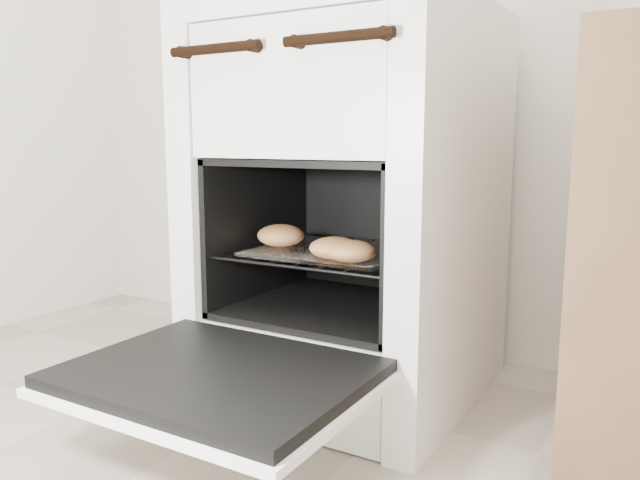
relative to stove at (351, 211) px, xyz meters
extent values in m
cube|color=white|center=(0.00, 0.01, 0.01)|extent=(0.63, 0.67, 0.97)
cylinder|color=black|center=(-0.15, -0.34, 0.37)|extent=(0.23, 0.02, 0.02)
cylinder|color=black|center=(0.15, -0.34, 0.37)|extent=(0.23, 0.02, 0.02)
cube|color=black|center=(0.00, -0.53, -0.25)|extent=(0.55, 0.42, 0.03)
cube|color=white|center=(0.00, -0.53, -0.27)|extent=(0.57, 0.44, 0.02)
cylinder|color=black|center=(-0.23, -0.07, -0.09)|extent=(0.01, 0.44, 0.01)
cylinder|color=black|center=(0.23, -0.07, -0.09)|extent=(0.01, 0.44, 0.01)
cylinder|color=black|center=(0.00, -0.28, -0.09)|extent=(0.45, 0.01, 0.01)
cylinder|color=black|center=(0.00, 0.14, -0.09)|extent=(0.45, 0.01, 0.01)
cylinder|color=black|center=(-0.19, -0.07, -0.09)|extent=(0.01, 0.42, 0.01)
cylinder|color=black|center=(-0.13, -0.07, -0.09)|extent=(0.01, 0.42, 0.01)
cylinder|color=black|center=(-0.06, -0.07, -0.09)|extent=(0.01, 0.42, 0.01)
cylinder|color=black|center=(0.00, -0.07, -0.09)|extent=(0.01, 0.42, 0.01)
cylinder|color=black|center=(0.06, -0.07, -0.09)|extent=(0.01, 0.42, 0.01)
cylinder|color=black|center=(0.13, -0.07, -0.09)|extent=(0.01, 0.42, 0.01)
cylinder|color=black|center=(0.19, -0.07, -0.09)|extent=(0.01, 0.42, 0.01)
cube|color=white|center=(0.00, -0.09, -0.09)|extent=(0.36, 0.32, 0.01)
ellipsoid|color=tan|center=(0.11, -0.21, -0.06)|extent=(0.14, 0.14, 0.05)
ellipsoid|color=tan|center=(-0.14, -0.12, -0.06)|extent=(0.17, 0.17, 0.06)
ellipsoid|color=tan|center=(0.06, -0.19, -0.06)|extent=(0.15, 0.15, 0.05)
camera|label=1|loc=(0.73, -1.40, 0.18)|focal=35.00mm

